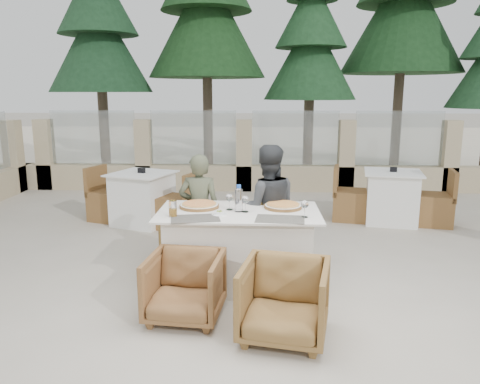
{
  "coord_description": "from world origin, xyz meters",
  "views": [
    {
      "loc": [
        0.28,
        -4.38,
        1.92
      ],
      "look_at": [
        0.09,
        0.4,
        0.9
      ],
      "focal_mm": 35.0,
      "sensor_mm": 36.0,
      "label": 1
    }
  ],
  "objects_px": {
    "water_bottle": "(239,198)",
    "beer_glass_left": "(173,209)",
    "armchair_far_right": "(262,240)",
    "bg_table_b": "(392,197)",
    "armchair_near_right": "(284,301)",
    "diner_right": "(267,208)",
    "beer_glass_right": "(259,198)",
    "olive_dish": "(219,213)",
    "pizza_right": "(283,206)",
    "armchair_far_left": "(197,235)",
    "dining_table": "(239,248)",
    "bg_table_a": "(143,198)",
    "diner_left": "(200,210)",
    "wine_glass_near": "(245,203)",
    "pizza_left": "(199,205)",
    "wine_glass_centre": "(229,201)",
    "wine_glass_corner": "(305,208)",
    "armchair_near_left": "(185,287)"
  },
  "relations": [
    {
      "from": "armchair_far_right",
      "to": "dining_table",
      "type": "bearing_deg",
      "value": 46.79
    },
    {
      "from": "wine_glass_near",
      "to": "beer_glass_left",
      "type": "distance_m",
      "value": 0.71
    },
    {
      "from": "dining_table",
      "to": "bg_table_a",
      "type": "distance_m",
      "value": 2.66
    },
    {
      "from": "wine_glass_corner",
      "to": "dining_table",
      "type": "bearing_deg",
      "value": 161.53
    },
    {
      "from": "dining_table",
      "to": "diner_left",
      "type": "distance_m",
      "value": 0.75
    },
    {
      "from": "armchair_far_right",
      "to": "beer_glass_left",
      "type": "bearing_deg",
      "value": 22.73
    },
    {
      "from": "diner_right",
      "to": "armchair_near_left",
      "type": "bearing_deg",
      "value": 54.05
    },
    {
      "from": "water_bottle",
      "to": "beer_glass_left",
      "type": "bearing_deg",
      "value": -161.12
    },
    {
      "from": "beer_glass_right",
      "to": "bg_table_b",
      "type": "height_order",
      "value": "beer_glass_right"
    },
    {
      "from": "wine_glass_near",
      "to": "bg_table_b",
      "type": "bearing_deg",
      "value": 49.2
    },
    {
      "from": "pizza_left",
      "to": "beer_glass_left",
      "type": "distance_m",
      "value": 0.42
    },
    {
      "from": "beer_glass_right",
      "to": "armchair_far_left",
      "type": "distance_m",
      "value": 0.93
    },
    {
      "from": "wine_glass_corner",
      "to": "armchair_far_left",
      "type": "distance_m",
      "value": 1.49
    },
    {
      "from": "diner_left",
      "to": "wine_glass_corner",
      "type": "bearing_deg",
      "value": 147.78
    },
    {
      "from": "olive_dish",
      "to": "armchair_near_right",
      "type": "xyz_separation_m",
      "value": [
        0.58,
        -0.89,
        -0.48
      ]
    },
    {
      "from": "dining_table",
      "to": "diner_left",
      "type": "height_order",
      "value": "diner_left"
    },
    {
      "from": "wine_glass_corner",
      "to": "beer_glass_right",
      "type": "height_order",
      "value": "wine_glass_corner"
    },
    {
      "from": "pizza_left",
      "to": "armchair_far_right",
      "type": "bearing_deg",
      "value": 33.12
    },
    {
      "from": "wine_glass_centre",
      "to": "bg_table_a",
      "type": "relative_size",
      "value": 0.11
    },
    {
      "from": "wine_glass_near",
      "to": "wine_glass_centre",
      "type": "bearing_deg",
      "value": 153.81
    },
    {
      "from": "olive_dish",
      "to": "diner_right",
      "type": "bearing_deg",
      "value": 51.15
    },
    {
      "from": "pizza_left",
      "to": "armchair_near_right",
      "type": "bearing_deg",
      "value": -55.36
    },
    {
      "from": "pizza_left",
      "to": "diner_right",
      "type": "height_order",
      "value": "diner_right"
    },
    {
      "from": "dining_table",
      "to": "wine_glass_corner",
      "type": "distance_m",
      "value": 0.82
    },
    {
      "from": "armchair_near_right",
      "to": "wine_glass_near",
      "type": "bearing_deg",
      "value": 119.95
    },
    {
      "from": "beer_glass_right",
      "to": "olive_dish",
      "type": "distance_m",
      "value": 0.58
    },
    {
      "from": "pizza_left",
      "to": "diner_left",
      "type": "height_order",
      "value": "diner_left"
    },
    {
      "from": "armchair_far_left",
      "to": "diner_left",
      "type": "bearing_deg",
      "value": 123.0
    },
    {
      "from": "olive_dish",
      "to": "dining_table",
      "type": "bearing_deg",
      "value": 40.01
    },
    {
      "from": "water_bottle",
      "to": "wine_glass_centre",
      "type": "height_order",
      "value": "water_bottle"
    },
    {
      "from": "pizza_right",
      "to": "diner_right",
      "type": "height_order",
      "value": "diner_right"
    },
    {
      "from": "water_bottle",
      "to": "wine_glass_centre",
      "type": "bearing_deg",
      "value": 146.67
    },
    {
      "from": "pizza_right",
      "to": "diner_right",
      "type": "distance_m",
      "value": 0.34
    },
    {
      "from": "water_bottle",
      "to": "beer_glass_right",
      "type": "height_order",
      "value": "water_bottle"
    },
    {
      "from": "wine_glass_near",
      "to": "beer_glass_right",
      "type": "relative_size",
      "value": 1.2
    },
    {
      "from": "pizza_left",
      "to": "armchair_near_right",
      "type": "relative_size",
      "value": 0.59
    },
    {
      "from": "diner_left",
      "to": "diner_right",
      "type": "bearing_deg",
      "value": 174.28
    },
    {
      "from": "armchair_far_left",
      "to": "water_bottle",
      "type": "bearing_deg",
      "value": 131.61
    },
    {
      "from": "water_bottle",
      "to": "wine_glass_corner",
      "type": "bearing_deg",
      "value": -17.17
    },
    {
      "from": "beer_glass_left",
      "to": "diner_left",
      "type": "relative_size",
      "value": 0.12
    },
    {
      "from": "diner_right",
      "to": "bg_table_b",
      "type": "bearing_deg",
      "value": -138.22
    },
    {
      "from": "beer_glass_left",
      "to": "bg_table_b",
      "type": "height_order",
      "value": "beer_glass_left"
    },
    {
      "from": "armchair_near_right",
      "to": "diner_right",
      "type": "bearing_deg",
      "value": 105.89
    },
    {
      "from": "diner_left",
      "to": "wine_glass_near",
      "type": "bearing_deg",
      "value": 134.97
    },
    {
      "from": "water_bottle",
      "to": "diner_right",
      "type": "relative_size",
      "value": 0.19
    },
    {
      "from": "dining_table",
      "to": "armchair_near_left",
      "type": "distance_m",
      "value": 0.88
    },
    {
      "from": "diner_left",
      "to": "bg_table_b",
      "type": "xyz_separation_m",
      "value": [
        2.65,
        1.89,
        -0.25
      ]
    },
    {
      "from": "armchair_near_right",
      "to": "diner_right",
      "type": "relative_size",
      "value": 0.5
    },
    {
      "from": "wine_glass_near",
      "to": "beer_glass_right",
      "type": "xyz_separation_m",
      "value": [
        0.13,
        0.31,
        -0.02
      ]
    },
    {
      "from": "beer_glass_left",
      "to": "bg_table_b",
      "type": "bearing_deg",
      "value": 43.44
    }
  ]
}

